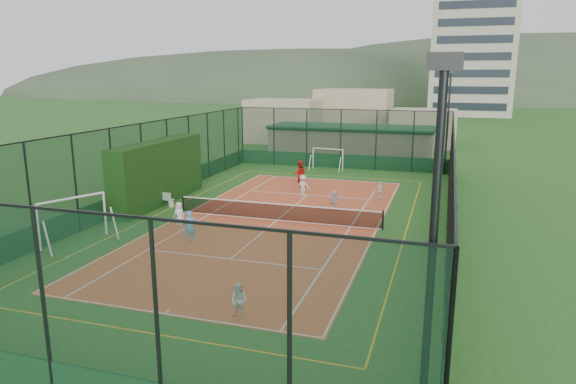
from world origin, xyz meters
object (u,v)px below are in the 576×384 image
child_far_back (334,200)px  floodlight_se (430,283)px  floodlight_ne (448,123)px  futsal_goal_far (328,159)px  futsal_goal_near (73,220)px  clubhouse (351,143)px  white_bench (162,198)px  child_far_left (303,186)px  coach (300,174)px  child_far_right (380,191)px  child_near_right (239,301)px  child_near_left (179,214)px  apartment_tower (473,36)px  child_near_mid (190,226)px

child_far_back → floodlight_se: bearing=98.5°
floodlight_ne → futsal_goal_far: floodlight_ne is taller
futsal_goal_near → clubhouse: bearing=8.7°
floodlight_se → white_bench: 24.38m
child_far_left → coach: size_ratio=0.72×
child_far_right → child_near_right: bearing=107.5°
futsal_goal_far → futsal_goal_near: bearing=-100.2°
floodlight_ne → child_far_back: size_ratio=7.00×
clubhouse → white_bench: 22.36m
child_near_left → clubhouse: bearing=79.5°
child_far_left → child_far_right: size_ratio=1.13×
apartment_tower → white_bench: size_ratio=18.14×
apartment_tower → child_near_mid: (-14.82, -86.70, -14.24)m
child_near_right → child_far_left: (-2.74, 17.45, 0.09)m
child_far_right → child_far_back: 3.75m
futsal_goal_near → apartment_tower: bearing=11.8°
floodlight_ne → clubhouse: size_ratio=0.54×
child_far_back → futsal_goal_near: bearing=33.9°
floodlight_se → futsal_goal_far: floodlight_se is taller
floodlight_ne → clubhouse: 10.47m
floodlight_se → child_far_left: (-8.82, 22.64, -3.42)m
apartment_tower → futsal_goal_far: (-12.84, -66.12, -14.11)m
futsal_goal_far → child_far_back: (3.36, -12.65, -0.29)m
child_far_right → futsal_goal_far: bearing=-34.9°
child_near_left → child_far_back: size_ratio=1.06×
clubhouse → apartment_tower: bearing=78.7°
child_near_left → futsal_goal_far: bearing=78.5°
child_near_mid → child_near_right: size_ratio=1.23×
floodlight_ne → apartment_tower: 66.39m
clubhouse → child_far_back: clubhouse is taller
child_near_left → child_near_right: child_near_left is taller
floodlight_ne → child_far_back: bearing=-114.5°
clubhouse → child_far_right: clubhouse is taller
child_near_left → child_near_right: bearing=-50.9°
clubhouse → apartment_tower: 62.64m
apartment_tower → child_far_back: 80.63m
floodlight_ne → child_near_mid: bearing=-118.2°
child_far_right → coach: coach is taller
floodlight_se → child_near_left: 19.73m
apartment_tower → white_bench: apartment_tower is taller
floodlight_ne → futsal_goal_far: 10.01m
clubhouse → white_bench: size_ratio=9.19×
child_near_mid → child_far_back: bearing=23.1°
floodlight_se → child_far_right: 23.39m
apartment_tower → child_far_left: size_ratio=21.44×
floodlight_se → floodlight_ne: bearing=90.0°
child_near_left → white_bench: bearing=132.0°
futsal_goal_far → child_far_right: (5.64, -9.68, -0.26)m
child_far_back → apartment_tower: bearing=-105.5°
child_near_right → child_far_left: size_ratio=0.88×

